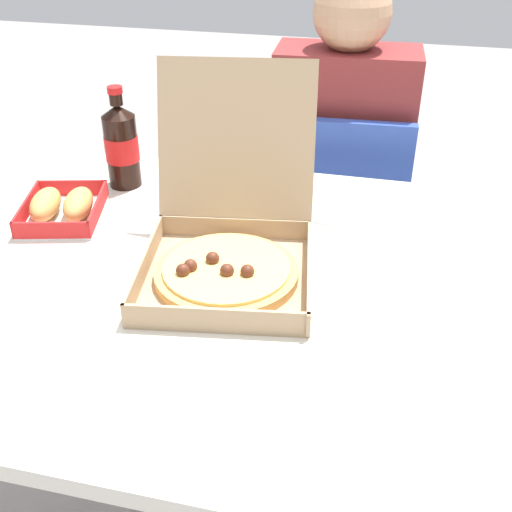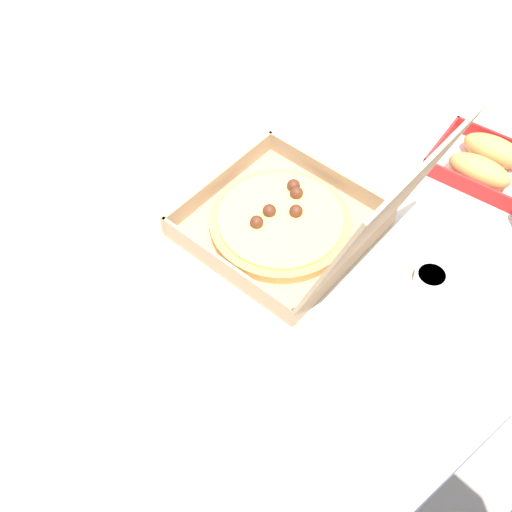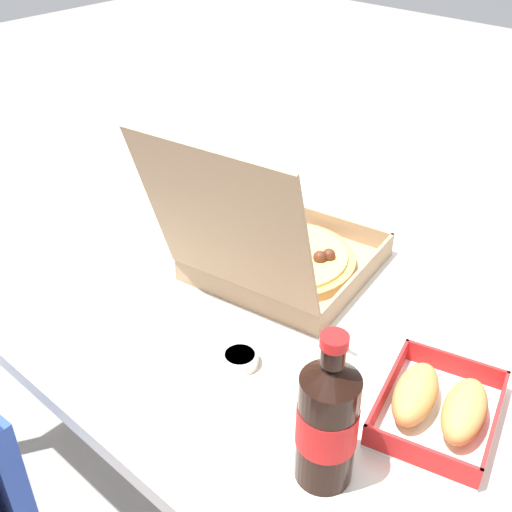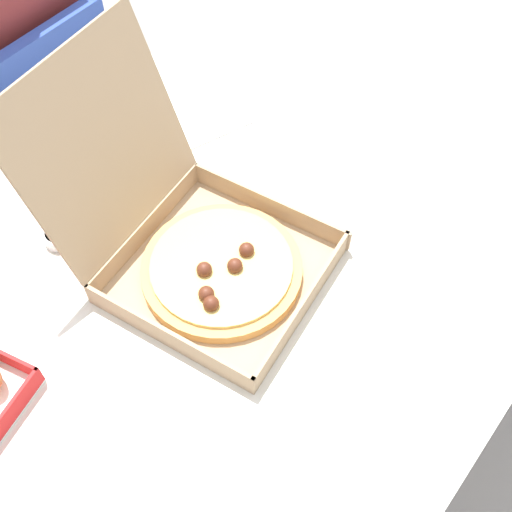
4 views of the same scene
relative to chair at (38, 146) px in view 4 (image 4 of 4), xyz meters
The scene contains 6 objects.
ground_plane 0.85m from the chair, 92.67° to the right, with size 10.00×10.00×0.00m, color gray.
dining_table 0.72m from the chair, 92.67° to the right, with size 1.37×0.93×0.74m.
chair is the anchor object (origin of this frame).
pizza_box_open 0.76m from the chair, 100.36° to the right, with size 0.35×0.42×0.32m.
paper_menu 0.51m from the chair, 77.17° to the right, with size 0.21×0.15×0.00m, color white.
dipping_sauce_cup 0.59m from the chair, 116.45° to the right, with size 0.06×0.06×0.02m.
Camera 4 is at (-0.47, -0.40, 1.55)m, focal length 43.70 mm.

